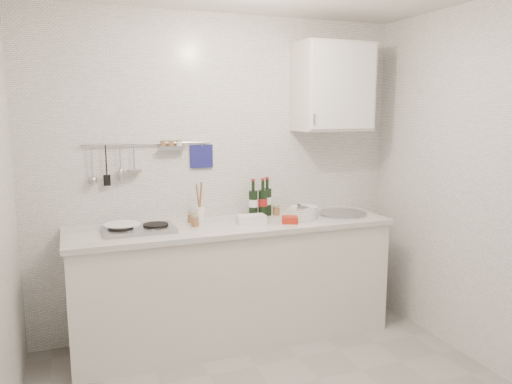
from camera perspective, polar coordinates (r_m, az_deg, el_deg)
back_wall at (r=4.01m, az=-4.05°, el=1.91°), size 3.00×0.02×2.50m
wall_right at (r=3.61m, az=26.59°, el=0.10°), size 0.02×2.80×2.50m
counter at (r=3.93m, az=-2.53°, el=-10.53°), size 2.44×0.64×0.96m
wall_rail at (r=3.83m, az=-12.53°, el=4.00°), size 0.98×0.09×0.34m
wall_cabinet at (r=4.16m, az=8.78°, el=11.76°), size 0.60×0.38×0.70m
plate_stack_hob at (r=3.68m, az=-15.14°, el=-3.91°), size 0.29×0.28×0.05m
plate_stack_sink at (r=3.96m, az=5.26°, el=-2.37°), size 0.28×0.26×0.10m
wine_bottles at (r=3.98m, az=0.59°, el=-0.65°), size 0.22×0.13×0.31m
butter_dish at (r=3.78m, az=-0.57°, el=-3.11°), size 0.22×0.12×0.06m
strawberry_punnet at (r=3.80m, az=3.88°, el=-3.17°), size 0.15×0.15×0.05m
utensil_crock at (r=3.85m, az=-6.45°, el=-2.33°), size 0.07×0.07×0.31m
jar_a at (r=3.84m, az=-7.41°, el=-2.92°), size 0.06×0.06×0.07m
jar_b at (r=4.17m, az=4.52°, el=-1.90°), size 0.06×0.06×0.07m
jar_c at (r=4.07m, az=2.32°, el=-2.13°), size 0.06×0.06×0.07m
jar_d at (r=3.71m, az=-6.99°, el=-3.30°), size 0.06×0.06×0.08m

